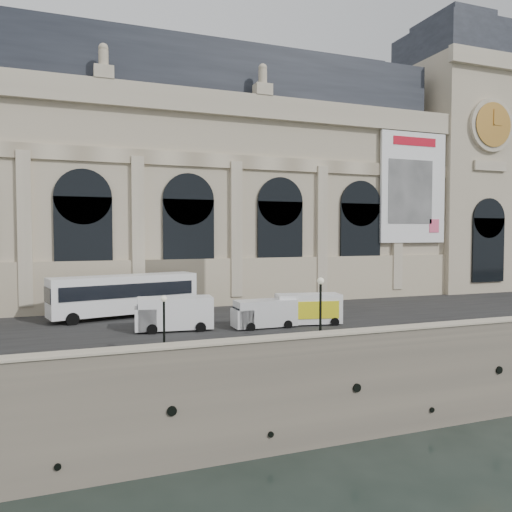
{
  "coord_description": "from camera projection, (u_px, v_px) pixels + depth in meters",
  "views": [
    {
      "loc": [
        -15.22,
        -27.49,
        13.54
      ],
      "look_at": [
        3.29,
        22.0,
        11.18
      ],
      "focal_mm": 35.0,
      "sensor_mm": 36.0,
      "label": 1
    }
  ],
  "objects": [
    {
      "name": "ground",
      "position": [
        329.0,
        447.0,
        31.65
      ],
      "size": [
        260.0,
        260.0,
        0.0
      ],
      "primitive_type": "plane",
      "color": "black",
      "rests_on": "ground"
    },
    {
      "name": "quay",
      "position": [
        197.0,
        316.0,
        64.27
      ],
      "size": [
        160.0,
        70.0,
        6.0
      ],
      "primitive_type": "cube",
      "color": "gray",
      "rests_on": "ground"
    },
    {
      "name": "street",
      "position": [
        253.0,
        318.0,
        44.49
      ],
      "size": [
        160.0,
        24.0,
        0.06
      ],
      "primitive_type": "cube",
      "color": "#2D2D2D",
      "rests_on": "quay"
    },
    {
      "name": "parapet",
      "position": [
        325.0,
        342.0,
        31.92
      ],
      "size": [
        160.0,
        1.4,
        1.21
      ],
      "color": "gray",
      "rests_on": "quay"
    },
    {
      "name": "museum",
      "position": [
        154.0,
        180.0,
        57.56
      ],
      "size": [
        69.0,
        18.7,
        29.1
      ],
      "color": "#BDAB91",
      "rests_on": "quay"
    },
    {
      "name": "clock_pavilion",
      "position": [
        450.0,
        162.0,
        68.64
      ],
      "size": [
        13.0,
        14.72,
        36.7
      ],
      "color": "#BDAB91",
      "rests_on": "quay"
    },
    {
      "name": "bus_left",
      "position": [
        125.0,
        294.0,
        44.57
      ],
      "size": [
        13.27,
        5.6,
        3.83
      ],
      "color": "white",
      "rests_on": "quay"
    },
    {
      "name": "van_b",
      "position": [
        170.0,
        314.0,
        38.57
      ],
      "size": [
        6.12,
        2.95,
        2.63
      ],
      "color": "white",
      "rests_on": "quay"
    },
    {
      "name": "van_c",
      "position": [
        262.0,
        314.0,
        39.75
      ],
      "size": [
        5.09,
        2.15,
        2.26
      ],
      "color": "silver",
      "rests_on": "quay"
    },
    {
      "name": "box_truck",
      "position": [
        304.0,
        309.0,
        41.18
      ],
      "size": [
        6.63,
        3.2,
        2.56
      ],
      "color": "white",
      "rests_on": "quay"
    },
    {
      "name": "lamp_left",
      "position": [
        164.0,
        327.0,
        30.23
      ],
      "size": [
        0.39,
        0.39,
        3.81
      ],
      "color": "black",
      "rests_on": "quay"
    },
    {
      "name": "lamp_right",
      "position": [
        320.0,
        312.0,
        33.55
      ],
      "size": [
        0.47,
        0.47,
        4.61
      ],
      "color": "black",
      "rests_on": "quay"
    }
  ]
}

